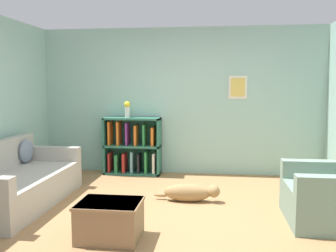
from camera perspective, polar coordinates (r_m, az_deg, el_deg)
The scene contains 8 objects.
ground_plane at distance 4.76m, azimuth -0.62°, elevation -13.19°, with size 14.00×14.00×0.00m, color #997047.
wall_back at distance 6.74m, azimuth 1.99°, elevation 3.81°, with size 5.60×0.13×2.60m.
couch at distance 5.40m, azimuth -22.33°, elevation -8.09°, with size 0.95×2.09×0.82m.
bookshelf at distance 6.73m, azimuth -5.41°, elevation -3.24°, with size 1.01×0.34×1.02m.
recliner_chair at distance 4.76m, azimuth 23.91°, elevation -9.33°, with size 0.90×1.01×1.02m.
coffee_table at distance 4.01m, azimuth -8.86°, elevation -13.84°, with size 0.65×0.52×0.40m.
dog at distance 5.20m, azimuth 3.40°, elevation -10.09°, with size 0.91×0.22×0.24m.
vase at distance 6.65m, azimuth -6.22°, elevation 2.70°, with size 0.11×0.11×0.29m.
Camera 1 is at (0.61, -4.45, 1.58)m, focal length 40.00 mm.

